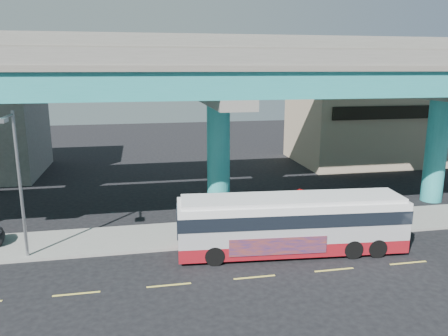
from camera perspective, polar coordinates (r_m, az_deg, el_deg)
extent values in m
plane|color=black|center=(21.39, 3.80, -13.70)|extent=(120.00, 120.00, 0.00)
cube|color=gray|center=(26.26, 0.69, -8.29)|extent=(70.00, 4.00, 0.15)
cube|color=#D8C64C|center=(20.74, -18.71, -15.30)|extent=(2.00, 0.12, 0.01)
cube|color=#D8C64C|center=(20.55, -7.21, -14.94)|extent=(2.00, 0.12, 0.01)
cube|color=#D8C64C|center=(21.13, 4.01, -14.04)|extent=(2.00, 0.12, 0.01)
cube|color=#D8C64C|center=(22.42, 14.18, -12.76)|extent=(2.00, 0.12, 0.01)
cube|color=#D8C64C|center=(24.31, 22.92, -11.34)|extent=(2.00, 0.12, 0.01)
cylinder|color=teal|center=(28.52, -0.73, 1.04)|extent=(1.50, 1.50, 7.40)
cube|color=gray|center=(27.98, -0.75, 9.08)|extent=(2.00, 12.00, 0.60)
cube|color=gray|center=(31.38, -1.93, 11.14)|extent=(1.80, 5.00, 1.20)
cylinder|color=teal|center=(35.08, 25.94, 1.97)|extent=(1.50, 1.50, 7.40)
cube|color=gray|center=(34.64, 26.59, 8.48)|extent=(2.00, 12.00, 0.60)
cube|color=gray|center=(37.44, 23.46, 10.39)|extent=(1.80, 5.00, 1.20)
cube|color=teal|center=(24.49, 0.75, 10.87)|extent=(52.00, 5.00, 1.40)
cube|color=gray|center=(24.48, 0.75, 12.86)|extent=(52.00, 5.40, 0.30)
cube|color=gray|center=(22.04, 2.14, 14.28)|extent=(52.00, 0.25, 0.80)
cube|color=gray|center=(26.93, -0.37, 14.04)|extent=(52.00, 0.25, 0.80)
cube|color=teal|center=(31.36, -1.95, 13.51)|extent=(52.00, 5.00, 1.40)
cube|color=gray|center=(31.38, -1.96, 15.06)|extent=(52.00, 5.40, 0.30)
cube|color=gray|center=(28.95, -1.15, 16.34)|extent=(52.00, 0.25, 0.80)
cube|color=gray|center=(33.88, -2.67, 15.83)|extent=(52.00, 0.25, 0.80)
cube|color=tan|center=(47.81, 17.85, 5.01)|extent=(14.00, 10.00, 7.00)
cube|color=black|center=(43.22, 21.29, 6.77)|extent=(12.00, 0.25, 1.20)
cube|color=maroon|center=(23.76, 8.72, -9.58)|extent=(12.07, 3.49, 0.69)
cube|color=silver|center=(23.36, 8.81, -7.10)|extent=(12.07, 3.49, 1.49)
cube|color=black|center=(23.20, 8.85, -5.95)|extent=(12.13, 3.54, 0.69)
cube|color=silver|center=(23.03, 8.90, -4.67)|extent=(12.07, 3.49, 0.40)
cube|color=silver|center=(22.94, 8.92, -3.96)|extent=(11.65, 3.20, 0.20)
cube|color=black|center=(25.45, 21.98, -5.41)|extent=(0.24, 2.28, 1.19)
cube|color=black|center=(22.47, -6.13, -6.91)|extent=(0.24, 2.28, 1.19)
cube|color=navy|center=(22.23, 7.11, -10.12)|extent=(4.95, 0.45, 0.89)
cylinder|color=black|center=(22.04, -1.22, -11.40)|extent=(1.01, 0.38, 0.99)
cylinder|color=black|center=(24.13, -1.73, -9.18)|extent=(1.01, 0.38, 0.99)
cylinder|color=black|center=(23.72, 16.51, -10.15)|extent=(1.01, 0.38, 0.99)
cylinder|color=black|center=(25.67, 14.53, -8.22)|extent=(1.01, 0.38, 0.99)
cylinder|color=black|center=(24.24, 19.36, -9.85)|extent=(1.01, 0.38, 0.99)
cylinder|color=black|center=(26.15, 17.20, -8.00)|extent=(1.01, 0.38, 0.99)
cylinder|color=gray|center=(23.91, -25.06, -2.11)|extent=(0.16, 0.16, 7.45)
cylinder|color=gray|center=(22.35, -26.52, 5.99)|extent=(0.12, 2.01, 0.12)
cube|color=gray|center=(21.39, -27.20, 5.54)|extent=(0.50, 0.70, 0.18)
cylinder|color=gray|center=(25.68, 9.72, -5.99)|extent=(0.06, 0.06, 2.37)
cylinder|color=#B20A0A|center=(25.32, 9.84, -3.59)|extent=(0.82, 0.10, 0.82)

